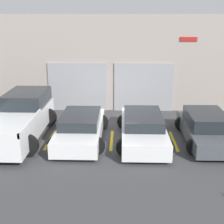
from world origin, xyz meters
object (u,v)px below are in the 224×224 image
at_px(pickup_truck, 20,119).
at_px(van_right, 143,128).
at_px(sedan_white, 81,128).
at_px(sedan_side, 206,128).

relative_size(pickup_truck, van_right, 1.14).
bearing_deg(sedan_white, sedan_side, 0.05).
distance_m(sedan_white, van_right, 2.62).
bearing_deg(pickup_truck, sedan_side, -2.00).
xyz_separation_m(pickup_truck, van_right, (5.24, -0.28, -0.27)).
distance_m(sedan_side, van_right, 2.62).
height_order(sedan_side, van_right, sedan_side).
xyz_separation_m(sedan_white, van_right, (2.62, 0.00, 0.01)).
height_order(sedan_white, sedan_side, sedan_side).
relative_size(sedan_white, van_right, 0.95).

